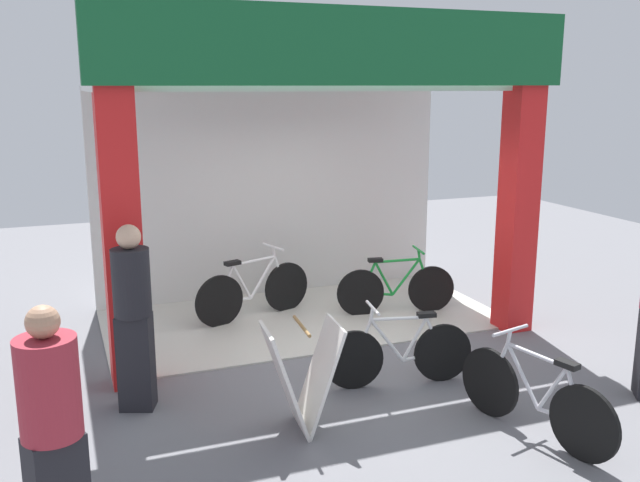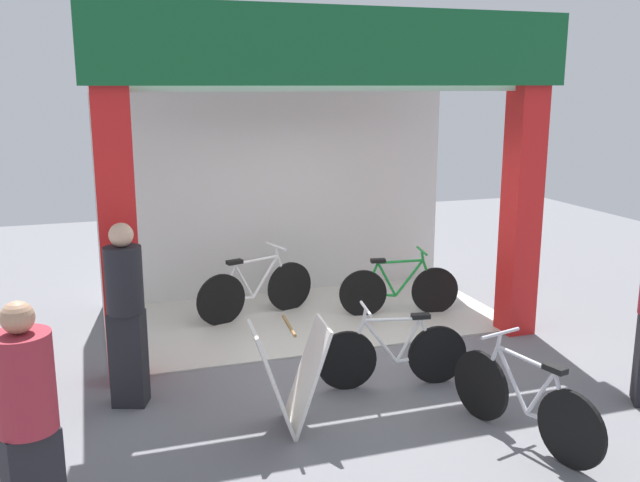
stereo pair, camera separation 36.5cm
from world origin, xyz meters
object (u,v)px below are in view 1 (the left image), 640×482
object	(u,v)px
sandwich_board_sign	(302,377)
pedestrian_1	(52,429)
pedestrian_0	(133,315)
bicycle_parked_0	(535,398)
bicycle_inside_0	(254,291)
bicycle_parked_1	(399,353)
bicycle_inside_1	(396,288)

from	to	relation	value
sandwich_board_sign	pedestrian_1	bearing A→B (deg)	-152.82
pedestrian_0	pedestrian_1	world-z (taller)	pedestrian_0
bicycle_parked_0	sandwich_board_sign	xyz separation A→B (m)	(-1.79, 0.82, 0.13)
sandwich_board_sign	pedestrian_1	size ratio (longest dim) A/B	0.58
sandwich_board_sign	pedestrian_1	xyz separation A→B (m)	(-1.99, -1.02, 0.39)
bicycle_inside_0	pedestrian_1	world-z (taller)	pedestrian_1
bicycle_inside_0	bicycle_parked_1	bearing A→B (deg)	-71.95
bicycle_inside_0	pedestrian_1	distance (m)	4.71
bicycle_inside_0	bicycle_parked_0	distance (m)	4.07
bicycle_parked_0	pedestrian_0	world-z (taller)	pedestrian_0
pedestrian_1	sandwich_board_sign	bearing A→B (deg)	27.18
bicycle_inside_0	bicycle_parked_1	distance (m)	2.60
bicycle_inside_1	pedestrian_1	bearing A→B (deg)	-139.69
bicycle_inside_1	bicycle_parked_0	xyz separation A→B (m)	(-0.39, -3.35, 0.01)
bicycle_inside_1	sandwich_board_sign	xyz separation A→B (m)	(-2.19, -2.52, 0.13)
bicycle_parked_0	pedestrian_1	distance (m)	3.82
sandwich_board_sign	bicycle_inside_0	bearing A→B (deg)	82.27
bicycle_parked_1	sandwich_board_sign	world-z (taller)	sandwich_board_sign
bicycle_inside_0	sandwich_board_sign	world-z (taller)	sandwich_board_sign
pedestrian_0	bicycle_parked_0	bearing A→B (deg)	-29.76
bicycle_inside_0	sandwich_board_sign	distance (m)	3.03
bicycle_inside_1	pedestrian_0	distance (m)	3.86
bicycle_parked_0	sandwich_board_sign	size ratio (longest dim) A/B	1.62
bicycle_parked_0	bicycle_inside_1	bearing A→B (deg)	83.28
bicycle_inside_0	bicycle_parked_1	xyz separation A→B (m)	(0.80, -2.47, -0.03)
bicycle_inside_1	bicycle_parked_0	world-z (taller)	bicycle_parked_0
bicycle_inside_0	pedestrian_1	bearing A→B (deg)	-120.79
pedestrian_1	bicycle_inside_0	bearing A→B (deg)	59.21
bicycle_parked_1	sandwich_board_sign	size ratio (longest dim) A/B	1.56
bicycle_inside_1	sandwich_board_sign	size ratio (longest dim) A/B	1.61
pedestrian_0	pedestrian_1	distance (m)	2.08
bicycle_parked_1	pedestrian_1	size ratio (longest dim) A/B	0.91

